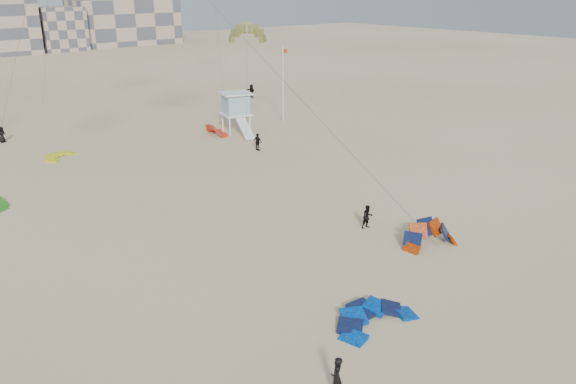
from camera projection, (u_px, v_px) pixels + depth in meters
ground at (316, 368)px, 23.20m from camera, size 320.00×320.00×0.00m
kite_ground_blue at (374, 322)px, 26.35m from camera, size 4.12×4.34×1.73m
kite_ground_orange at (429, 245)px, 34.07m from camera, size 4.35×4.27×3.53m
kite_ground_red_far at (217, 135)px, 59.13m from camera, size 3.25×3.18×3.18m
kite_ground_yellow at (60, 157)px, 51.42m from camera, size 4.35×4.41×0.77m
kitesurfer_main at (337, 377)px, 21.34m from camera, size 0.75×0.68×1.72m
kitesurfer_b at (368, 217)px, 36.26m from camera, size 0.85×0.72×1.57m
kitesurfer_d at (258, 142)px, 53.28m from camera, size 0.60×1.05×1.68m
kitesurfer_e at (2, 134)px, 56.09m from camera, size 0.93×0.78×1.63m
kitesurfer_f at (251, 91)px, 78.38m from camera, size 0.55×1.72×1.85m
kite_fly_olive at (247, 35)px, 52.67m from camera, size 4.71×4.70×10.63m
lifeguard_tower_near at (236, 112)px, 59.74m from camera, size 3.63×6.15×4.24m
flagpole at (283, 83)px, 63.27m from camera, size 0.69×0.11×8.47m
condo_east at (123, 13)px, 146.15m from camera, size 26.00×14.00×16.00m
condo_fill_right at (60, 29)px, 133.67m from camera, size 10.00×10.00×10.00m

